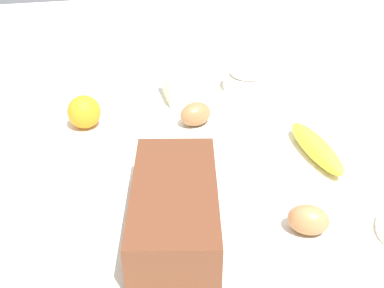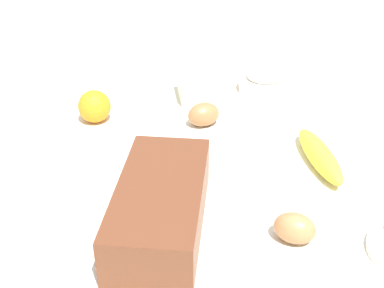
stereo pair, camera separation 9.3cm
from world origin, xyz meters
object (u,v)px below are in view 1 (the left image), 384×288
Objects in this scene: loaf_pan at (175,206)px; egg_beside_bowl at (308,220)px; banana at (316,148)px; butter_block at (179,87)px; egg_near_butter at (195,114)px; orange_fruit at (84,112)px; flour_bowl at (248,78)px.

loaf_pan is 0.21m from egg_beside_bowl.
egg_beside_bowl is at bearing 152.80° from banana.
butter_block reaches higher than egg_near_butter.
orange_fruit is 0.23m from egg_near_butter.
banana is 2.94× the size of egg_beside_bowl.
egg_near_butter is (-0.16, 0.17, -0.00)m from flour_bowl.
loaf_pan reaches higher than butter_block.
loaf_pan is 4.64× the size of egg_beside_bowl.
flour_bowl is 1.87× the size of egg_beside_bowl.
butter_block reaches higher than banana.
banana is 0.23m from egg_beside_bowl.
orange_fruit is (0.36, 0.13, -0.01)m from loaf_pan.
egg_beside_bowl reaches higher than banana.
flour_bowl is 1.72× the size of orange_fruit.
flour_bowl is 1.74× the size of egg_near_butter.
loaf_pan is 4.31× the size of egg_near_butter.
banana is at bearing -116.49° from orange_fruit.
butter_block is (0.30, 0.21, 0.01)m from banana.
orange_fruit is 1.01× the size of egg_near_butter.
egg_beside_bowl is (-0.50, -0.10, -0.01)m from butter_block.
loaf_pan is 4.27× the size of orange_fruit.
flour_bowl reaches higher than banana.
loaf_pan reaches higher than egg_beside_bowl.
egg_near_butter is (-0.04, -0.23, -0.01)m from orange_fruit.
banana is 0.37m from butter_block.
flour_bowl is at bearing -18.15° from loaf_pan.
butter_block is at bearing 11.73° from egg_beside_bowl.
loaf_pan is at bearing -160.62° from orange_fruit.
banana is 2.11× the size of butter_block.
loaf_pan is 0.55m from flour_bowl.
butter_block is 0.13m from egg_near_butter.
flour_bowl is 0.23m from egg_near_butter.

